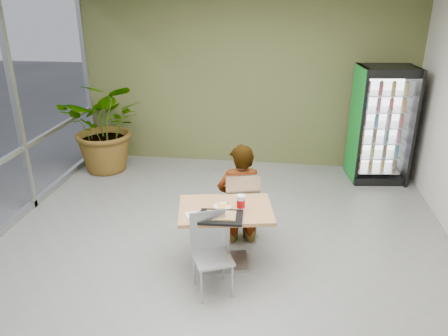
{
  "coord_description": "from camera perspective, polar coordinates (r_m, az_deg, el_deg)",
  "views": [
    {
      "loc": [
        0.69,
        -4.34,
        3.07
      ],
      "look_at": [
        0.0,
        0.68,
        1.0
      ],
      "focal_mm": 35.0,
      "sensor_mm": 36.0,
      "label": 1
    }
  ],
  "objects": [
    {
      "name": "seated_woman",
      "position": [
        5.66,
        2.11,
        -4.69
      ],
      "size": [
        0.67,
        0.52,
        1.62
      ],
      "primitive_type": "imported",
      "rotation": [
        0.0,
        0.0,
        3.39
      ],
      "color": "black",
      "rests_on": "ground"
    },
    {
      "name": "dining_table",
      "position": [
        5.13,
        0.2,
        -7.37
      ],
      "size": [
        1.18,
        0.93,
        0.75
      ],
      "rotation": [
        0.0,
        0.0,
        0.18
      ],
      "color": "tan",
      "rests_on": "ground"
    },
    {
      "name": "beverage_fridge",
      "position": [
        7.81,
        19.85,
        5.3
      ],
      "size": [
        0.97,
        0.78,
        1.95
      ],
      "rotation": [
        0.0,
        0.0,
        0.12
      ],
      "color": "black",
      "rests_on": "ground"
    },
    {
      "name": "room_envelope",
      "position": [
        4.64,
        -1.15,
        3.72
      ],
      "size": [
        6.0,
        7.0,
        3.2
      ],
      "primitive_type": null,
      "color": "silver",
      "rests_on": "ground"
    },
    {
      "name": "chair_far",
      "position": [
        5.59,
        2.32,
        -4.39
      ],
      "size": [
        0.52,
        0.53,
        0.97
      ],
      "rotation": [
        0.0,
        0.0,
        3.39
      ],
      "color": "#A9ABAE",
      "rests_on": "ground"
    },
    {
      "name": "potted_plant",
      "position": [
        8.07,
        -15.04,
        5.32
      ],
      "size": [
        1.57,
        1.38,
        1.66
      ],
      "primitive_type": "imported",
      "rotation": [
        0.0,
        0.0,
        0.06
      ],
      "color": "#27632C",
      "rests_on": "ground"
    },
    {
      "name": "cafeteria_tray",
      "position": [
        4.81,
        -0.41,
        -6.45
      ],
      "size": [
        0.5,
        0.37,
        0.03
      ],
      "primitive_type": "cube",
      "rotation": [
        0.0,
        0.0,
        0.05
      ],
      "color": "black",
      "rests_on": "dining_table"
    },
    {
      "name": "chair_near",
      "position": [
        4.77,
        -1.83,
        -10.1
      ],
      "size": [
        0.52,
        0.53,
        0.89
      ],
      "rotation": [
        0.0,
        0.0,
        0.43
      ],
      "color": "#A9ABAE",
      "rests_on": "ground"
    },
    {
      "name": "napkin_stack",
      "position": [
        4.87,
        -4.2,
        -6.16
      ],
      "size": [
        0.19,
        0.19,
        0.02
      ],
      "primitive_type": "cube",
      "rotation": [
        0.0,
        0.0,
        0.48
      ],
      "color": "white",
      "rests_on": "dining_table"
    },
    {
      "name": "ground",
      "position": [
        5.36,
        -1.01,
        -12.71
      ],
      "size": [
        7.0,
        7.0,
        0.0
      ],
      "primitive_type": "plane",
      "color": "slate",
      "rests_on": "ground"
    },
    {
      "name": "pizza_plate",
      "position": [
        5.05,
        -0.18,
        -4.93
      ],
      "size": [
        0.29,
        0.29,
        0.03
      ],
      "color": "white",
      "rests_on": "dining_table"
    },
    {
      "name": "soda_cup",
      "position": [
        4.96,
        2.21,
        -4.55
      ],
      "size": [
        0.1,
        0.1,
        0.18
      ],
      "color": "white",
      "rests_on": "dining_table"
    }
  ]
}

